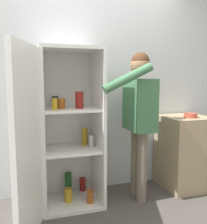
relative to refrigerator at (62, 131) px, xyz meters
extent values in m
cube|color=silver|center=(0.35, 0.44, 0.44)|extent=(7.00, 0.06, 2.55)
cube|color=white|center=(0.11, 0.09, -0.82)|extent=(0.65, 0.60, 0.04)
cube|color=white|center=(0.11, 0.09, 0.85)|extent=(0.65, 0.60, 0.04)
cube|color=white|center=(0.11, 0.37, 0.01)|extent=(0.65, 0.03, 1.63)
cube|color=white|center=(-0.20, 0.09, 0.01)|extent=(0.03, 0.60, 1.63)
cube|color=white|center=(0.41, 0.09, 0.01)|extent=(0.04, 0.60, 1.63)
cube|color=white|center=(0.11, 0.09, -0.23)|extent=(0.58, 0.53, 0.02)
cube|color=white|center=(0.11, 0.09, 0.22)|extent=(0.58, 0.53, 0.02)
cube|color=white|center=(-0.35, -0.51, 0.01)|extent=(0.26, 0.63, 1.63)
cylinder|color=maroon|center=(0.20, 0.04, 0.32)|extent=(0.09, 0.09, 0.18)
cylinder|color=#9E4C19|center=(0.01, 0.06, 0.28)|extent=(0.08, 0.08, 0.11)
cylinder|color=#B78C1E|center=(0.07, 0.04, -0.73)|extent=(0.09, 0.09, 0.15)
cylinder|color=#9E4C19|center=(0.29, -0.06, -0.73)|extent=(0.07, 0.07, 0.15)
cylinder|color=#B78C1E|center=(-0.07, -0.04, 0.29)|extent=(0.06, 0.06, 0.12)
cylinder|color=black|center=(-0.03, 0.24, 0.29)|extent=(0.07, 0.07, 0.12)
cylinder|color=#1E5123|center=(0.10, 0.24, -0.68)|extent=(0.08, 0.08, 0.26)
cylinder|color=beige|center=(0.34, 0.08, -0.15)|extent=(0.06, 0.06, 0.13)
cylinder|color=#B78C1E|center=(0.29, 0.19, -0.12)|extent=(0.07, 0.07, 0.20)
cylinder|color=maroon|center=(0.28, 0.28, -0.73)|extent=(0.07, 0.07, 0.16)
cylinder|color=#726656|center=(0.87, -0.13, -0.43)|extent=(0.11, 0.11, 0.81)
cylinder|color=#726656|center=(0.87, 0.05, -0.43)|extent=(0.11, 0.11, 0.81)
cube|color=#3F724C|center=(0.87, -0.04, 0.26)|extent=(0.25, 0.44, 0.57)
sphere|color=#8C6647|center=(0.87, -0.04, 0.69)|extent=(0.22, 0.22, 0.22)
sphere|color=#4C2D19|center=(0.87, -0.04, 0.73)|extent=(0.20, 0.20, 0.20)
cylinder|color=#3F724C|center=(0.62, -0.28, 0.55)|extent=(0.53, 0.09, 0.31)
cylinder|color=#3F724C|center=(0.87, 0.20, 0.23)|extent=(0.09, 0.09, 0.54)
cube|color=tan|center=(1.57, 0.09, -0.38)|extent=(0.56, 0.59, 0.91)
cylinder|color=#B24738|center=(1.56, -0.02, 0.10)|extent=(0.16, 0.16, 0.06)
camera|label=1|loc=(-0.39, -2.69, 0.55)|focal=42.00mm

